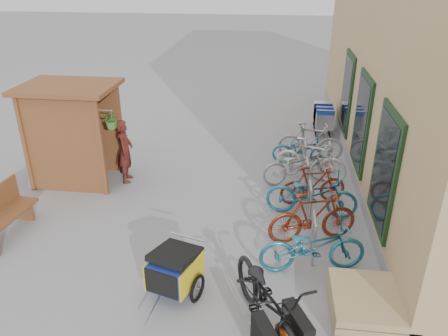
# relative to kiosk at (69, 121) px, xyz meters

# --- Properties ---
(ground) EXTENTS (80.00, 80.00, 0.00)m
(ground) POSITION_rel_kiosk_xyz_m (3.28, -2.47, -1.55)
(ground) COLOR gray
(kiosk) EXTENTS (2.49, 1.65, 2.40)m
(kiosk) POSITION_rel_kiosk_xyz_m (0.00, 0.00, 0.00)
(kiosk) COLOR brown
(kiosk) RESTS_ON ground
(bike_rack) EXTENTS (0.05, 5.35, 0.86)m
(bike_rack) POSITION_rel_kiosk_xyz_m (5.58, -0.07, -1.04)
(bike_rack) COLOR #A5A8AD
(bike_rack) RESTS_ON ground
(pallet_stack) EXTENTS (1.00, 1.20, 0.40)m
(pallet_stack) POSITION_rel_kiosk_xyz_m (6.28, -3.87, -1.34)
(pallet_stack) COLOR tan
(pallet_stack) RESTS_ON ground
(bench) EXTENTS (0.59, 1.59, 0.98)m
(bench) POSITION_rel_kiosk_xyz_m (-0.40, -2.52, -1.05)
(bench) COLOR brown
(bench) RESTS_ON ground
(shopping_carts) EXTENTS (0.54, 1.50, 0.98)m
(shopping_carts) POSITION_rel_kiosk_xyz_m (6.28, 4.15, -0.98)
(shopping_carts) COLOR silver
(shopping_carts) RESTS_ON ground
(child_trailer) EXTENTS (0.96, 1.49, 0.86)m
(child_trailer) POSITION_rel_kiosk_xyz_m (3.31, -3.70, -1.08)
(child_trailer) COLOR navy
(child_trailer) RESTS_ON ground
(cargo_bike) EXTENTS (1.66, 2.37, 1.18)m
(cargo_bike) POSITION_rel_kiosk_xyz_m (4.82, -4.39, -0.97)
(cargo_bike) COLOR black
(cargo_bike) RESTS_ON ground
(person_kiosk) EXTENTS (0.46, 0.62, 1.58)m
(person_kiosk) POSITION_rel_kiosk_xyz_m (1.24, 0.13, -0.76)
(person_kiosk) COLOR maroon
(person_kiosk) RESTS_ON ground
(bike_0) EXTENTS (1.95, 1.00, 0.98)m
(bike_0) POSITION_rel_kiosk_xyz_m (5.54, -2.84, -1.06)
(bike_0) COLOR #206482
(bike_0) RESTS_ON ground
(bike_1) EXTENTS (1.83, 1.02, 1.06)m
(bike_1) POSITION_rel_kiosk_xyz_m (5.60, -1.93, -1.02)
(bike_1) COLOR maroon
(bike_1) RESTS_ON ground
(bike_2) EXTENTS (1.95, 0.80, 1.00)m
(bike_2) POSITION_rel_kiosk_xyz_m (5.63, -0.97, -1.05)
(bike_2) COLOR #206482
(bike_2) RESTS_ON ground
(bike_3) EXTENTS (1.57, 0.83, 0.91)m
(bike_3) POSITION_rel_kiosk_xyz_m (5.70, -0.45, -1.10)
(bike_3) COLOR maroon
(bike_3) RESTS_ON ground
(bike_4) EXTENTS (1.92, 1.20, 0.95)m
(bike_4) POSITION_rel_kiosk_xyz_m (5.41, 0.49, -1.08)
(bike_4) COLOR #9B9A9F
(bike_4) RESTS_ON ground
(bike_5) EXTENTS (1.84, 1.04, 1.06)m
(bike_5) POSITION_rel_kiosk_xyz_m (5.71, 0.74, -1.02)
(bike_5) COLOR silver
(bike_5) RESTS_ON ground
(bike_6) EXTENTS (1.52, 0.53, 0.80)m
(bike_6) POSITION_rel_kiosk_xyz_m (5.52, 1.66, -1.15)
(bike_6) COLOR #206482
(bike_6) RESTS_ON ground
(bike_7) EXTENTS (1.79, 0.65, 1.05)m
(bike_7) POSITION_rel_kiosk_xyz_m (5.77, 1.96, -1.03)
(bike_7) COLOR #9B9A9F
(bike_7) RESTS_ON ground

